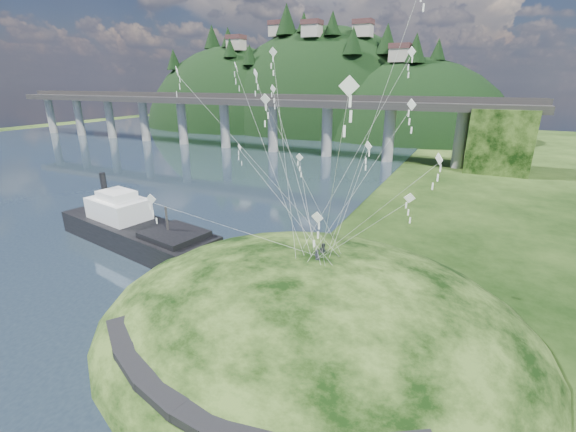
% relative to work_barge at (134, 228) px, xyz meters
% --- Properties ---
extents(ground, '(320.00, 320.00, 0.00)m').
position_rel_work_barge_xyz_m(ground, '(16.68, -7.15, -1.96)').
color(ground, black).
rests_on(ground, ground).
extents(water, '(240.00, 240.00, 0.00)m').
position_rel_work_barge_xyz_m(water, '(-55.32, 22.85, -1.96)').
color(water, '#283A4A').
rests_on(water, ground).
extents(grass_hill, '(36.00, 32.00, 13.00)m').
position_rel_work_barge_xyz_m(grass_hill, '(24.68, -5.15, -3.46)').
color(grass_hill, black).
rests_on(grass_hill, ground).
extents(footpath, '(22.29, 5.84, 0.83)m').
position_rel_work_barge_xyz_m(footpath, '(24.15, -16.89, 0.12)').
color(footpath, black).
rests_on(footpath, ground).
extents(bridge, '(160.00, 11.00, 15.00)m').
position_rel_work_barge_xyz_m(bridge, '(-9.77, 62.92, 7.74)').
color(bridge, '#2D2B2B').
rests_on(bridge, ground).
extents(far_ridge, '(153.00, 70.00, 94.50)m').
position_rel_work_barge_xyz_m(far_ridge, '(-26.90, 115.02, -9.40)').
color(far_ridge, black).
rests_on(far_ridge, ground).
extents(work_barge, '(23.13, 9.88, 7.84)m').
position_rel_work_barge_xyz_m(work_barge, '(0.00, 0.00, 0.00)').
color(work_barge, black).
rests_on(work_barge, ground).
extents(wooden_dock, '(12.33, 4.66, 0.87)m').
position_rel_work_barge_xyz_m(wooden_dock, '(13.48, 0.88, -1.58)').
color(wooden_dock, '#312014').
rests_on(wooden_dock, ground).
extents(kite_flyers, '(0.94, 2.41, 1.71)m').
position_rel_work_barge_xyz_m(kite_flyers, '(24.62, -3.13, 3.76)').
color(kite_flyers, '#22242D').
rests_on(kite_flyers, ground).
extents(kite_swarm, '(19.68, 17.88, 16.23)m').
position_rel_work_barge_xyz_m(kite_swarm, '(22.96, -2.97, 13.68)').
color(kite_swarm, white).
rests_on(kite_swarm, ground).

